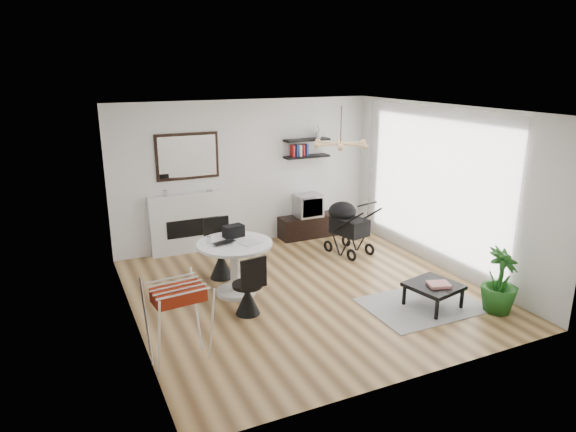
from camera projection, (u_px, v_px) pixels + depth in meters
name	position (u px, v px, depth m)	size (l,w,h in m)	color
floor	(307.00, 291.00, 7.76)	(5.00, 5.00, 0.00)	brown
ceiling	(309.00, 110.00, 6.99)	(5.00, 5.00, 0.00)	white
wall_back	(247.00, 173.00, 9.55)	(5.00, 5.00, 0.00)	white
wall_left	(128.00, 227.00, 6.36)	(5.00, 5.00, 0.00)	white
wall_right	(444.00, 188.00, 8.39)	(5.00, 5.00, 0.00)	white
sheer_curtain	(431.00, 186.00, 8.52)	(0.04, 3.60, 2.60)	white
fireplace	(191.00, 216.00, 9.23)	(1.50, 0.17, 2.16)	white
shelf_lower	(307.00, 156.00, 9.85)	(0.90, 0.25, 0.04)	black
shelf_upper	(307.00, 140.00, 9.76)	(0.90, 0.25, 0.04)	black
pendant_lamp	(340.00, 144.00, 7.69)	(0.90, 0.90, 0.10)	tan
tv_console	(308.00, 226.00, 10.17)	(1.15, 0.40, 0.43)	black
crt_tv	(308.00, 205.00, 10.04)	(0.50, 0.44, 0.44)	#A9A8AA
dining_table	(235.00, 260.00, 7.53)	(1.10, 1.10, 0.81)	white
laptop	(226.00, 244.00, 7.36)	(0.34, 0.22, 0.03)	black
black_bag	(233.00, 231.00, 7.67)	(0.30, 0.18, 0.18)	black
newspaper	(251.00, 243.00, 7.44)	(0.31, 0.25, 0.01)	white
drinking_glass	(209.00, 240.00, 7.41)	(0.06, 0.06, 0.10)	white
chair_far	(221.00, 259.00, 8.20)	(0.46, 0.46, 0.96)	black
chair_near	(248.00, 296.00, 6.97)	(0.42, 0.44, 0.87)	black
drying_rack	(179.00, 321.00, 5.78)	(0.70, 0.67, 0.97)	white
stroller	(347.00, 229.00, 9.26)	(0.70, 0.92, 1.03)	black
rug	(422.00, 305.00, 7.30)	(1.62, 1.17, 0.01)	#A9A9A9
coffee_table	(434.00, 287.00, 7.17)	(0.78, 0.78, 0.34)	black
magazines	(439.00, 285.00, 7.09)	(0.30, 0.23, 0.04)	red
potted_plant	(500.00, 281.00, 7.00)	(0.51, 0.51, 0.90)	#1C5618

